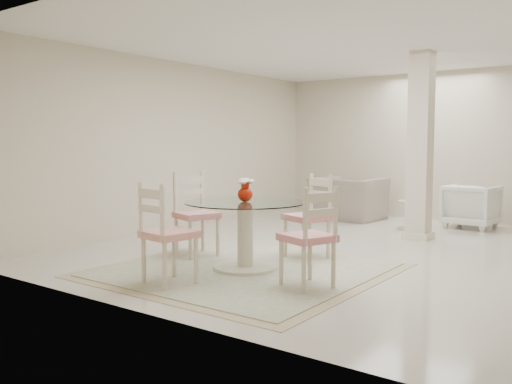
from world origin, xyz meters
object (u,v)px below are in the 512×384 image
Objects in this scene: dining_chair_east at (312,230)px; dining_chair_north at (312,210)px; dining_chair_south at (163,226)px; recliner_taupe at (348,199)px; column at (420,146)px; red_vase at (245,190)px; dining_table at (245,236)px; dining_chair_west at (194,208)px; armchair_white at (471,206)px; side_table at (411,216)px.

dining_chair_east is 1.44m from dining_chair_north.
recliner_taupe is at bearing -72.46° from dining_chair_south.
column reaches higher than dining_chair_south.
recliner_taupe is (-0.71, 5.37, -0.20)m from dining_chair_south.
dining_chair_north is at bearing 75.53° from red_vase.
dining_table is 1.05m from dining_chair_west.
recliner_taupe reaches higher than dining_table.
dining_table is 1.18× the size of dining_chair_south.
dining_chair_west reaches higher than dining_chair_north.
dining_chair_south is 5.83m from armchair_white.
red_vase is 0.23× the size of dining_chair_east.
armchair_white is (0.34, 1.56, -0.99)m from column.
red_vase is 0.54× the size of side_table.
side_table is at bearing 164.61° from recliner_taupe.
dining_chair_north is 2.93m from side_table.
armchair_white is at bearing 76.05° from red_vase.
red_vase is at bearing -84.88° from dining_chair_west.
dining_table is 1.17× the size of dining_chair_north.
red_vase is 0.23× the size of dining_chair_north.
dining_chair_south reaches higher than side_table.
column is 3.24m from red_vase.
red_vase is 0.23× the size of dining_chair_south.
dining_table is 5.16× the size of red_vase.
dining_chair_west is (-0.99, 0.25, -0.28)m from red_vase.
dining_chair_south is at bearing -103.69° from red_vase.
side_table is at bearing 83.72° from red_vase.
dining_chair_north is (-0.57, -2.11, -0.76)m from column.
column is 2.32m from dining_chair_north.
side_table is (-0.39, 0.79, -1.13)m from column.
dining_chair_west reaches higher than dining_chair_east.
column is at bearing 148.28° from recliner_taupe.
recliner_taupe is (-0.95, 4.38, -0.50)m from red_vase.
dining_chair_south reaches higher than armchair_white.
armchair_white is (0.17, 4.91, -0.21)m from dining_chair_east.
dining_chair_north is 2.40× the size of side_table.
dining_chair_east is at bearing -84.92° from dining_chair_west.
column is 2.40× the size of dining_chair_north.
dining_chair_south is 1.41× the size of armchair_white.
column is 1.44m from side_table.
dining_chair_north is (0.26, 0.99, 0.21)m from dining_table.
recliner_taupe is at bearing 102.22° from dining_table.
dining_chair_south is 2.38× the size of side_table.
column is 1.88m from armchair_white.
recliner_taupe is (-0.95, 4.38, -0.00)m from dining_table.
column is 2.05× the size of dining_table.
dining_chair_south is at bearing -97.81° from side_table.
dining_chair_west is at bearing 93.38° from recliner_taupe.
dining_chair_west reaches higher than red_vase.
red_vase is at bearing -93.65° from dining_chair_south.
dining_chair_south reaches higher than dining_chair_east.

